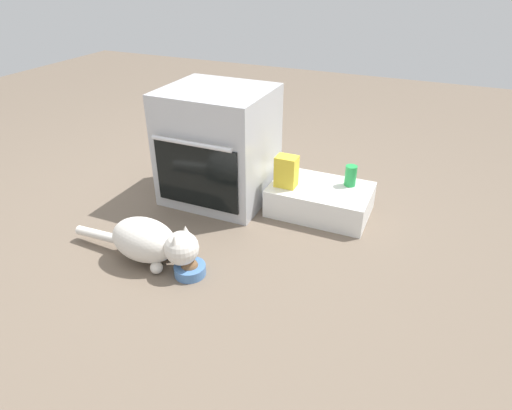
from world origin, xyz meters
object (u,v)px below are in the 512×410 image
Objects in this scene: pantry_cabinet at (320,199)px; food_bowl at (190,269)px; soda_can at (351,176)px; cat at (151,241)px; oven at (219,146)px; snack_bag at (286,171)px.

pantry_cabinet is 3.78× the size of food_bowl.
cat is at bearing -130.11° from soda_can.
oven is 3.72× the size of snack_bag.
oven is 5.58× the size of soda_can.
oven reaches higher than cat.
soda_can is (0.33, 0.15, -0.03)m from snack_bag.
oven reaches higher than pantry_cabinet.
cat reaches higher than pantry_cabinet.
food_bowl is at bearing -120.98° from soda_can.
snack_bag is 1.50× the size of soda_can.
snack_bag is at bearing 61.94° from cat.
soda_can is (0.77, 0.14, -0.11)m from oven.
cat is (0.02, -0.75, -0.21)m from oven.
snack_bag is 0.37m from soda_can.
snack_bag is (-0.19, -0.07, 0.17)m from pantry_cabinet.
pantry_cabinet is 0.22m from soda_can.
snack_bag is (0.41, 0.73, 0.13)m from cat.
food_bowl is 0.20× the size of cat.
cat is at bearing -88.30° from oven.
snack_bag reaches higher than pantry_cabinet.
snack_bag is at bearing -155.25° from soda_can.
cat is at bearing -127.00° from pantry_cabinet.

